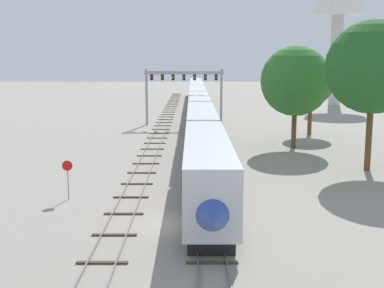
{
  "coord_description": "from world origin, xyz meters",
  "views": [
    {
      "loc": [
        0.99,
        -29.56,
        10.06
      ],
      "look_at": [
        1.0,
        12.0,
        3.0
      ],
      "focal_mm": 46.75,
      "sensor_mm": 36.0,
      "label": 1
    }
  ],
  "objects": [
    {
      "name": "signal_gantry",
      "position": [
        -0.25,
        47.3,
        6.38
      ],
      "size": [
        12.1,
        0.49,
        8.64
      ],
      "color": "#999BA0",
      "rests_on": "ground"
    },
    {
      "name": "track_main",
      "position": [
        2.0,
        60.0,
        0.07
      ],
      "size": [
        2.6,
        200.0,
        0.16
      ],
      "color": "slate",
      "rests_on": "ground"
    },
    {
      "name": "trackside_tree_right",
      "position": [
        17.06,
        15.25,
        9.37
      ],
      "size": [
        8.35,
        8.35,
        13.56
      ],
      "color": "brown",
      "rests_on": "ground"
    },
    {
      "name": "trackside_tree_mid",
      "position": [
        16.86,
        37.25,
        6.83
      ],
      "size": [
        5.85,
        5.85,
        9.79
      ],
      "color": "brown",
      "rests_on": "ground"
    },
    {
      "name": "passenger_train",
      "position": [
        2.0,
        54.48,
        2.61
      ],
      "size": [
        3.04,
        121.6,
        4.8
      ],
      "color": "silver",
      "rests_on": "ground"
    },
    {
      "name": "stop_sign",
      "position": [
        -8.0,
        5.63,
        1.87
      ],
      "size": [
        0.76,
        0.08,
        2.88
      ],
      "color": "gray",
      "rests_on": "ground"
    },
    {
      "name": "ground_plane",
      "position": [
        0.0,
        0.0,
        0.0
      ],
      "size": [
        400.0,
        400.0,
        0.0
      ],
      "primitive_type": "plane",
      "color": "gray"
    },
    {
      "name": "trackside_tree_left",
      "position": [
        12.66,
        27.06,
        7.64
      ],
      "size": [
        7.92,
        7.92,
        11.61
      ],
      "color": "brown",
      "rests_on": "ground"
    },
    {
      "name": "water_tower",
      "position": [
        32.15,
        79.9,
        20.0
      ],
      "size": [
        10.5,
        10.5,
        25.04
      ],
      "color": "beige",
      "rests_on": "ground"
    },
    {
      "name": "track_near",
      "position": [
        -3.5,
        40.0,
        0.07
      ],
      "size": [
        2.6,
        160.0,
        0.16
      ],
      "color": "slate",
      "rests_on": "ground"
    }
  ]
}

